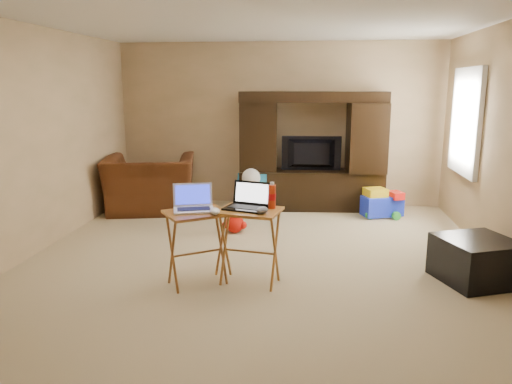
# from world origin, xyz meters

# --- Properties ---
(floor) EXTENTS (5.50, 5.50, 0.00)m
(floor) POSITION_xyz_m (0.00, 0.00, 0.00)
(floor) COLOR tan
(floor) RESTS_ON ground
(ceiling) EXTENTS (5.50, 5.50, 0.00)m
(ceiling) POSITION_xyz_m (0.00, 0.00, 2.50)
(ceiling) COLOR silver
(ceiling) RESTS_ON ground
(wall_back) EXTENTS (5.00, 0.00, 5.00)m
(wall_back) POSITION_xyz_m (0.00, 2.75, 1.25)
(wall_back) COLOR tan
(wall_back) RESTS_ON ground
(wall_front) EXTENTS (5.00, 0.00, 5.00)m
(wall_front) POSITION_xyz_m (0.00, -2.75, 1.25)
(wall_front) COLOR tan
(wall_front) RESTS_ON ground
(wall_left) EXTENTS (0.00, 5.50, 5.50)m
(wall_left) POSITION_xyz_m (-2.50, 0.00, 1.25)
(wall_left) COLOR tan
(wall_left) RESTS_ON ground
(window_pane) EXTENTS (0.00, 1.20, 1.20)m
(window_pane) POSITION_xyz_m (2.48, 1.55, 1.40)
(window_pane) COLOR white
(window_pane) RESTS_ON ground
(window_frame) EXTENTS (0.06, 1.14, 1.34)m
(window_frame) POSITION_xyz_m (2.46, 1.55, 1.40)
(window_frame) COLOR white
(window_frame) RESTS_ON ground
(entertainment_center) EXTENTS (2.19, 0.70, 1.76)m
(entertainment_center) POSITION_xyz_m (0.53, 2.42, 0.88)
(entertainment_center) COLOR black
(entertainment_center) RESTS_ON floor
(television) EXTENTS (0.90, 0.17, 0.51)m
(television) POSITION_xyz_m (0.53, 2.38, 0.84)
(television) COLOR black
(television) RESTS_ON entertainment_center
(recliner) EXTENTS (1.48, 1.35, 0.83)m
(recliner) POSITION_xyz_m (-1.83, 1.94, 0.41)
(recliner) COLOR #45230E
(recliner) RESTS_ON floor
(child_rocker) EXTENTS (0.52, 0.57, 0.59)m
(child_rocker) POSITION_xyz_m (-0.34, 1.91, 0.29)
(child_rocker) COLOR #1C6D9A
(child_rocker) RESTS_ON floor
(plush_toy) EXTENTS (0.32, 0.27, 0.36)m
(plush_toy) POSITION_xyz_m (-0.42, 1.00, 0.18)
(plush_toy) COLOR red
(plush_toy) RESTS_ON floor
(push_toy) EXTENTS (0.67, 0.58, 0.42)m
(push_toy) POSITION_xyz_m (1.55, 2.03, 0.21)
(push_toy) COLOR #1A2ED3
(push_toy) RESTS_ON floor
(ottoman) EXTENTS (0.85, 0.85, 0.42)m
(ottoman) POSITION_xyz_m (2.14, -0.32, 0.21)
(ottoman) COLOR black
(ottoman) RESTS_ON floor
(tray_table_left) EXTENTS (0.69, 0.66, 0.71)m
(tray_table_left) POSITION_xyz_m (-0.50, -0.70, 0.35)
(tray_table_left) COLOR #936023
(tray_table_left) RESTS_ON floor
(tray_table_right) EXTENTS (0.63, 0.54, 0.72)m
(tray_table_right) POSITION_xyz_m (-0.01, -0.62, 0.36)
(tray_table_right) COLOR #AB7029
(tray_table_right) RESTS_ON floor
(laptop_left) EXTENTS (0.44, 0.39, 0.24)m
(laptop_left) POSITION_xyz_m (-0.53, -0.67, 0.83)
(laptop_left) COLOR silver
(laptop_left) RESTS_ON tray_table_left
(laptop_right) EXTENTS (0.45, 0.40, 0.24)m
(laptop_right) POSITION_xyz_m (-0.05, -0.60, 0.84)
(laptop_right) COLOR black
(laptop_right) RESTS_ON tray_table_right
(mouse_left) EXTENTS (0.13, 0.16, 0.06)m
(mouse_left) POSITION_xyz_m (-0.31, -0.77, 0.74)
(mouse_left) COLOR white
(mouse_left) RESTS_ON tray_table_left
(mouse_right) EXTENTS (0.13, 0.17, 0.06)m
(mouse_right) POSITION_xyz_m (0.12, -0.74, 0.75)
(mouse_right) COLOR #404045
(mouse_right) RESTS_ON tray_table_right
(water_bottle) EXTENTS (0.07, 0.07, 0.22)m
(water_bottle) POSITION_xyz_m (0.19, -0.54, 0.83)
(water_bottle) COLOR red
(water_bottle) RESTS_ON tray_table_right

